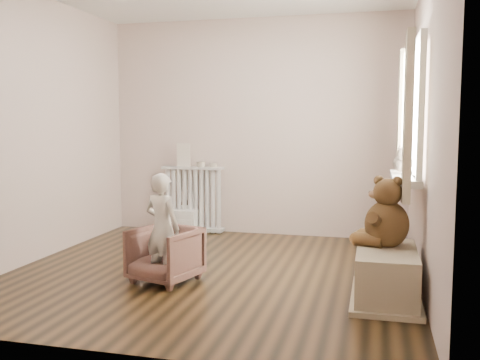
% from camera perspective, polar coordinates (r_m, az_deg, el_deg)
% --- Properties ---
extents(floor, '(3.60, 3.60, 0.01)m').
position_cam_1_polar(floor, '(4.94, -3.01, -9.76)').
color(floor, black).
rests_on(floor, ground).
extents(back_wall, '(3.60, 0.02, 2.60)m').
position_cam_1_polar(back_wall, '(6.49, 1.65, 5.64)').
color(back_wall, beige).
rests_on(back_wall, ground).
extents(front_wall, '(3.60, 0.02, 2.60)m').
position_cam_1_polar(front_wall, '(3.08, -13.15, 5.07)').
color(front_wall, beige).
rests_on(front_wall, ground).
extents(left_wall, '(0.02, 3.60, 2.60)m').
position_cam_1_polar(left_wall, '(5.56, -21.17, 5.18)').
color(left_wall, beige).
rests_on(left_wall, ground).
extents(right_wall, '(0.02, 3.60, 2.60)m').
position_cam_1_polar(right_wall, '(4.56, 19.16, 5.15)').
color(right_wall, beige).
rests_on(right_wall, ground).
extents(window, '(0.03, 0.90, 1.10)m').
position_cam_1_polar(window, '(4.85, 18.44, 6.98)').
color(window, white).
rests_on(window, right_wall).
extents(window_sill, '(0.22, 1.10, 0.06)m').
position_cam_1_polar(window_sill, '(4.87, 17.16, 0.18)').
color(window_sill, silver).
rests_on(window_sill, right_wall).
extents(curtain_left, '(0.06, 0.26, 1.30)m').
position_cam_1_polar(curtain_left, '(4.28, 17.49, 6.38)').
color(curtain_left, beige).
rests_on(curtain_left, right_wall).
extents(curtain_right, '(0.06, 0.26, 1.30)m').
position_cam_1_polar(curtain_right, '(5.41, 16.82, 6.26)').
color(curtain_right, beige).
rests_on(curtain_right, right_wall).
extents(radiator, '(0.77, 0.15, 0.82)m').
position_cam_1_polar(radiator, '(6.66, -5.02, -2.23)').
color(radiator, silver).
rests_on(radiator, floor).
extents(paper_doll, '(0.17, 0.02, 0.29)m').
position_cam_1_polar(paper_doll, '(6.64, -6.04, 2.67)').
color(paper_doll, beige).
rests_on(paper_doll, radiator).
extents(tin_a, '(0.11, 0.11, 0.06)m').
position_cam_1_polar(tin_a, '(6.57, -4.20, 1.69)').
color(tin_a, '#A59E8C').
rests_on(tin_a, radiator).
extents(tin_b, '(0.09, 0.09, 0.05)m').
position_cam_1_polar(tin_b, '(6.53, -2.87, 1.61)').
color(tin_b, '#A59E8C').
rests_on(tin_b, radiator).
extents(toy_vanity, '(0.32, 0.23, 0.51)m').
position_cam_1_polar(toy_vanity, '(6.68, -5.95, -3.21)').
color(toy_vanity, silver).
rests_on(toy_vanity, floor).
extents(armchair, '(0.63, 0.64, 0.47)m').
position_cam_1_polar(armchair, '(4.63, -8.00, -7.88)').
color(armchair, brown).
rests_on(armchair, floor).
extents(child, '(0.38, 0.31, 0.92)m').
position_cam_1_polar(child, '(4.53, -8.29, -5.04)').
color(child, beige).
rests_on(child, armchair).
extents(toy_bench, '(0.44, 0.84, 0.40)m').
position_cam_1_polar(toy_bench, '(4.28, 15.33, -9.68)').
color(toy_bench, '#BEB28E').
rests_on(toy_bench, floor).
extents(teddy_bear, '(0.51, 0.44, 0.54)m').
position_cam_1_polar(teddy_bear, '(4.29, 15.42, -3.21)').
color(teddy_bear, '#3D2813').
rests_on(teddy_bear, toy_bench).
extents(plush_cat, '(0.26, 0.33, 0.24)m').
position_cam_1_polar(plush_cat, '(5.02, 17.00, 1.84)').
color(plush_cat, slate).
rests_on(plush_cat, window_sill).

